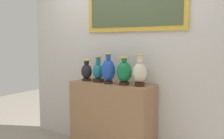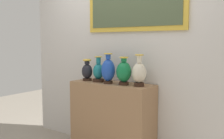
{
  "view_description": "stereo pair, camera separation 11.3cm",
  "coord_description": "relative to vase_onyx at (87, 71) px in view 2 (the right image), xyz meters",
  "views": [
    {
      "loc": [
        1.91,
        -2.86,
        1.51
      ],
      "look_at": [
        0.0,
        0.0,
        1.14
      ],
      "focal_mm": 42.94,
      "sensor_mm": 36.0,
      "label": 1
    },
    {
      "loc": [
        2.01,
        -2.79,
        1.51
      ],
      "look_at": [
        0.0,
        0.0,
        1.14
      ],
      "focal_mm": 42.94,
      "sensor_mm": 36.0,
      "label": 2
    }
  ],
  "objects": [
    {
      "name": "display_shelf",
      "position": [
        0.4,
        0.03,
        -0.62
      ],
      "size": [
        1.13,
        0.41,
        0.97
      ],
      "primitive_type": "cube",
      "color": "#99704C",
      "rests_on": "ground_plane"
    },
    {
      "name": "back_wall",
      "position": [
        0.41,
        0.29,
        0.42
      ],
      "size": [
        3.3,
        0.14,
        3.0
      ],
      "color": "silver",
      "rests_on": "ground_plane"
    },
    {
      "name": "vase_onyx",
      "position": [
        0.0,
        0.0,
        0.0
      ],
      "size": [
        0.15,
        0.15,
        0.3
      ],
      "color": "#382319",
      "rests_on": "display_shelf"
    },
    {
      "name": "vase_teal",
      "position": [
        0.19,
        0.01,
        -0.0
      ],
      "size": [
        0.16,
        0.16,
        0.34
      ],
      "color": "#382319",
      "rests_on": "display_shelf"
    },
    {
      "name": "vase_sapphire",
      "position": [
        0.39,
        -0.04,
        0.04
      ],
      "size": [
        0.18,
        0.18,
        0.39
      ],
      "color": "#382319",
      "rests_on": "display_shelf"
    },
    {
      "name": "vase_emerald",
      "position": [
        0.61,
        -0.01,
        0.03
      ],
      "size": [
        0.19,
        0.19,
        0.35
      ],
      "color": "#382319",
      "rests_on": "display_shelf"
    },
    {
      "name": "vase_ivory",
      "position": [
        0.81,
        0.01,
        0.03
      ],
      "size": [
        0.17,
        0.17,
        0.38
      ],
      "color": "#382319",
      "rests_on": "display_shelf"
    }
  ]
}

